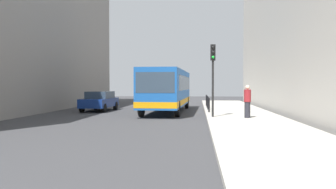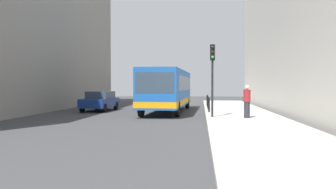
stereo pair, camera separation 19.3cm
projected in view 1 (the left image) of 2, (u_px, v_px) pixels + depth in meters
ground_plane at (154, 117)px, 21.53m from camera, size 80.00×80.00×0.00m
sidewalk at (242, 116)px, 21.06m from camera, size 4.40×40.00×0.15m
building_left at (11, 22)px, 26.32m from camera, size 7.00×32.00×13.48m
building_right at (324, 0)px, 24.31m from camera, size 7.00×32.00×15.84m
bus at (168, 88)px, 25.31m from camera, size 2.96×11.11×3.00m
car_beside_bus at (100, 101)px, 26.30m from camera, size 1.99×4.46×1.48m
traffic_light at (213, 67)px, 19.63m from camera, size 0.28×0.33×4.10m
bollard_near at (209, 105)px, 23.13m from camera, size 0.11×0.11×0.95m
bollard_mid at (208, 103)px, 25.59m from camera, size 0.11×0.11×0.95m
bollard_far at (207, 102)px, 28.05m from camera, size 0.11×0.11×0.95m
bollard_farthest at (206, 100)px, 30.51m from camera, size 0.11×0.11×0.95m
pedestrian_near_signal at (247, 101)px, 19.05m from camera, size 0.38×0.38×1.80m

